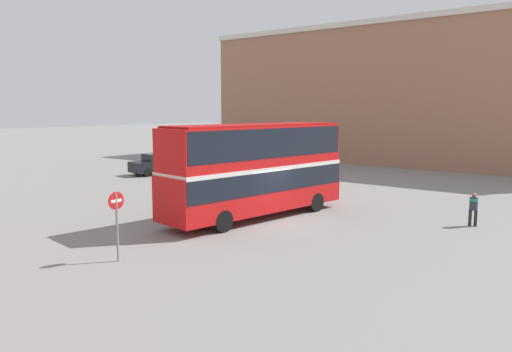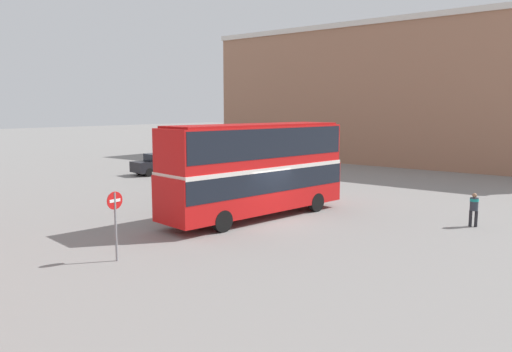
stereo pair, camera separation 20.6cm
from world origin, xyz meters
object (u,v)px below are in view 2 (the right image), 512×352
double_decker_bus (256,165)px  parked_car_kerb_far (159,164)px  pedestrian_foreground (474,206)px  no_entry_sign (115,214)px  parked_car_kerb_near (219,178)px

double_decker_bus → parked_car_kerb_far: (7.87, 16.46, -1.78)m
pedestrian_foreground → no_entry_sign: 15.79m
parked_car_kerb_far → parked_car_kerb_near: bearing=84.5°
double_decker_bus → parked_car_kerb_far: double_decker_bus is taller
pedestrian_foreground → parked_car_kerb_far: size_ratio=0.34×
double_decker_bus → no_entry_sign: double_decker_bus is taller
double_decker_bus → no_entry_sign: 8.70m
pedestrian_foreground → parked_car_kerb_near: bearing=-112.3°
parked_car_kerb_near → double_decker_bus: bearing=49.5°
parked_car_kerb_near → no_entry_sign: (-13.93, -7.91, 0.90)m
no_entry_sign → double_decker_bus: bearing=3.6°
double_decker_bus → pedestrian_foreground: size_ratio=6.77×
double_decker_bus → pedestrian_foreground: double_decker_bus is taller
no_entry_sign → pedestrian_foreground: bearing=-32.4°
parked_car_kerb_far → no_entry_sign: bearing=56.1°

